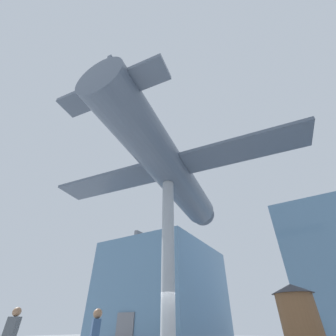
{
  "coord_description": "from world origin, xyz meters",
  "views": [
    {
      "loc": [
        5.61,
        -9.3,
        1.32
      ],
      "look_at": [
        0.0,
        0.0,
        9.0
      ],
      "focal_mm": 24.0,
      "sensor_mm": 36.0,
      "label": 1
    }
  ],
  "objects_px": {
    "visitor_second": "(9,334)",
    "info_kiosk": "(303,329)",
    "suspended_airplane": "(169,170)",
    "support_pylon_central": "(168,257)"
  },
  "relations": [
    {
      "from": "support_pylon_central",
      "to": "info_kiosk",
      "type": "bearing_deg",
      "value": -4.34
    },
    {
      "from": "info_kiosk",
      "to": "support_pylon_central",
      "type": "bearing_deg",
      "value": 175.66
    },
    {
      "from": "suspended_airplane",
      "to": "support_pylon_central",
      "type": "bearing_deg",
      "value": -90.0
    },
    {
      "from": "visitor_second",
      "to": "info_kiosk",
      "type": "bearing_deg",
      "value": -173.74
    },
    {
      "from": "support_pylon_central",
      "to": "visitor_second",
      "type": "relative_size",
      "value": 4.22
    },
    {
      "from": "support_pylon_central",
      "to": "info_kiosk",
      "type": "distance_m",
      "value": 5.53
    },
    {
      "from": "support_pylon_central",
      "to": "visitor_second",
      "type": "xyz_separation_m",
      "value": [
        -3.7,
        -4.07,
        -2.86
      ]
    },
    {
      "from": "suspended_airplane",
      "to": "visitor_second",
      "type": "bearing_deg",
      "value": -138.11
    },
    {
      "from": "suspended_airplane",
      "to": "visitor_second",
      "type": "height_order",
      "value": "suspended_airplane"
    },
    {
      "from": "support_pylon_central",
      "to": "info_kiosk",
      "type": "xyz_separation_m",
      "value": [
        4.81,
        -0.37,
        -2.71
      ]
    }
  ]
}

